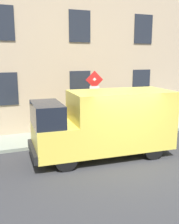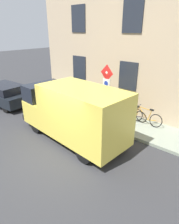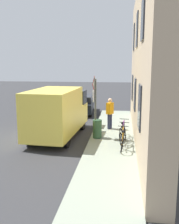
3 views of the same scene
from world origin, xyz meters
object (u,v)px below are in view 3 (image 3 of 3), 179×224
object	(u,v)px
sign_post_stacked	(95,98)
bicycle_purple	(123,131)
parked_hatchback	(81,104)
bicycle_orange	(123,140)
delivery_van	(58,112)
pedestrian	(110,112)
litter_bin	(97,129)
bicycle_black	(123,135)

from	to	relation	value
sign_post_stacked	bicycle_purple	bearing A→B (deg)	-1.04
parked_hatchback	bicycle_purple	distance (m)	7.62
bicycle_orange	bicycle_purple	bearing A→B (deg)	1.46
delivery_van	parked_hatchback	world-z (taller)	delivery_van
sign_post_stacked	bicycle_orange	size ratio (longest dim) A/B	1.70
delivery_van	pedestrian	world-z (taller)	delivery_van
sign_post_stacked	bicycle_purple	xyz separation A→B (m)	(1.38, -0.02, -1.59)
bicycle_orange	litter_bin	distance (m)	1.96
parked_hatchback	delivery_van	bearing A→B (deg)	174.77
sign_post_stacked	pedestrian	distance (m)	2.21
delivery_van	bicycle_black	world-z (taller)	delivery_van
delivery_van	bicycle_black	size ratio (longest dim) A/B	3.17
delivery_van	pedestrian	distance (m)	2.99
delivery_van	bicycle_orange	xyz separation A→B (m)	(3.29, -1.90, -0.82)
bicycle_purple	pedestrian	xyz separation A→B (m)	(-0.72, 1.87, 0.56)
bicycle_purple	litter_bin	size ratio (longest dim) A/B	1.91
bicycle_black	parked_hatchback	bearing A→B (deg)	29.68
bicycle_orange	pedestrian	bearing A→B (deg)	13.52
bicycle_black	pedestrian	size ratio (longest dim) A/B	1.00
pedestrian	bicycle_orange	bearing A→B (deg)	130.82
parked_hatchback	sign_post_stacked	bearing A→B (deg)	-169.58
bicycle_black	bicycle_purple	world-z (taller)	same
sign_post_stacked	bicycle_purple	world-z (taller)	sign_post_stacked
bicycle_black	litter_bin	xyz separation A→B (m)	(-1.24, 0.76, 0.08)
parked_hatchback	litter_bin	size ratio (longest dim) A/B	4.56
bicycle_purple	pedestrian	size ratio (longest dim) A/B	1.00
bicycle_purple	litter_bin	bearing A→B (deg)	97.08
bicycle_purple	pedestrian	bearing A→B (deg)	28.15
parked_hatchback	bicycle_black	xyz separation A→B (m)	(3.13, -7.71, -0.22)
pedestrian	parked_hatchback	bearing A→B (deg)	-35.80
delivery_van	bicycle_black	xyz separation A→B (m)	(3.29, -1.13, -0.82)
bicycle_orange	pedestrian	distance (m)	3.52
bicycle_black	litter_bin	size ratio (longest dim) A/B	1.91
parked_hatchback	pedestrian	size ratio (longest dim) A/B	2.39
sign_post_stacked	litter_bin	distance (m)	1.51
sign_post_stacked	bicycle_black	distance (m)	2.24
sign_post_stacked	bicycle_black	bearing A→B (deg)	-29.79
bicycle_purple	litter_bin	distance (m)	1.24
sign_post_stacked	bicycle_orange	bearing A→B (deg)	-48.43
pedestrian	delivery_van	bearing A→B (deg)	59.11
bicycle_black	litter_bin	bearing A→B (deg)	65.98
parked_hatchback	bicycle_orange	distance (m)	9.03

